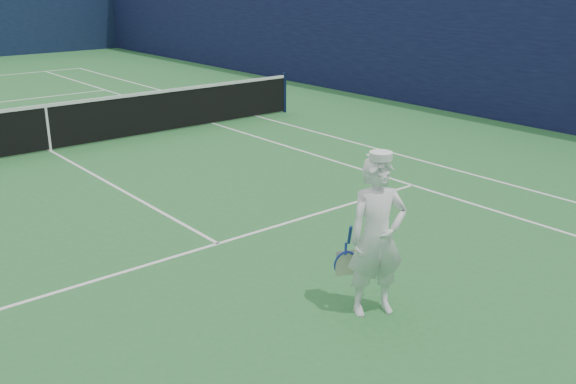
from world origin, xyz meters
name	(u,v)px	position (x,y,z in m)	size (l,w,h in m)	color
ground	(51,151)	(0.00, 0.00, 0.00)	(80.00, 80.00, 0.00)	#2A6E33
court_markings	(51,151)	(0.00, 0.00, 0.00)	(11.03, 23.83, 0.01)	white
windscreen_fence	(39,55)	(0.00, 0.00, 2.00)	(20.12, 36.12, 4.00)	#0E1935
tennis_net	(48,125)	(0.00, 0.00, 0.55)	(12.88, 0.09, 1.07)	#141E4C
tennis_player	(377,237)	(0.30, -9.07, 0.89)	(0.76, 0.73, 1.83)	white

